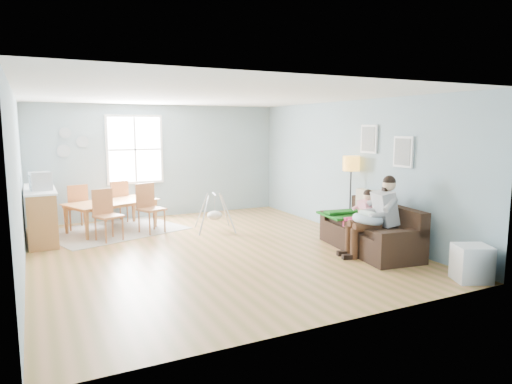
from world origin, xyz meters
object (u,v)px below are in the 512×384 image
toddler (363,209)px  chair_sw (106,211)px  baby_swing (215,214)px  counter (41,214)px  father (376,214)px  storage_cube (471,263)px  dining_table (113,216)px  chair_ne (118,199)px  floor_lamp (351,170)px  chair_nw (77,204)px  chair_se (149,204)px  sofa (372,234)px  monitor (40,181)px

toddler → chair_sw: (-4.04, 2.68, -0.15)m
baby_swing → counter: bearing=166.8°
father → storage_cube: father is taller
father → counter: size_ratio=0.75×
toddler → dining_table: size_ratio=0.49×
toddler → father: bearing=-104.0°
counter → baby_swing: bearing=-13.2°
toddler → chair_ne: toddler is taller
dining_table → floor_lamp: bearing=-55.3°
toddler → chair_nw: (-4.46, 3.91, -0.16)m
chair_se → baby_swing: size_ratio=1.08×
sofa → monitor: (-5.19, 3.08, 0.89)m
baby_swing → floor_lamp: bearing=-36.5°
chair_sw → chair_nw: bearing=108.9°
chair_nw → chair_se: bearing=-34.9°
floor_lamp → chair_se: (-3.48, 2.19, -0.75)m
chair_nw → monitor: size_ratio=2.44×
storage_cube → chair_nw: bearing=128.0°
chair_nw → monitor: (-0.69, -1.04, 0.63)m
chair_se → baby_swing: 1.38m
floor_lamp → chair_ne: size_ratio=1.65×
sofa → chair_se: size_ratio=2.13×
toddler → dining_table: (-3.79, 3.45, -0.40)m
sofa → floor_lamp: (0.29, 1.01, 1.04)m
father → chair_ne: 5.82m
chair_ne → chair_nw: bearing=-161.3°
toddler → storage_cube: (0.23, -2.10, -0.46)m
chair_sw → chair_nw: chair_sw is taller
dining_table → chair_ne: bearing=50.3°
monitor → chair_nw: bearing=56.5°
chair_sw → baby_swing: 2.17m
sofa → chair_nw: size_ratio=2.23×
toddler → dining_table: bearing=137.7°
sofa → baby_swing: size_ratio=2.30×
storage_cube → counter: counter is taller
floor_lamp → chair_ne: 5.24m
father → baby_swing: size_ratio=1.46×
sofa → dining_table: sofa is taller
chair_nw → floor_lamp: bearing=-32.9°
chair_se → baby_swing: (1.25, -0.54, -0.23)m
dining_table → counter: counter is taller
father → baby_swing: bearing=121.1°
chair_se → monitor: size_ratio=2.55×
chair_ne → storage_cube: bearing=-59.0°
floor_lamp → baby_swing: (-2.23, 1.65, -0.97)m
father → floor_lamp: size_ratio=0.85×
counter → sofa: bearing=-33.3°
storage_cube → chair_sw: size_ratio=0.60×
father → chair_sw: bearing=141.1°
chair_sw → monitor: monitor is taller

